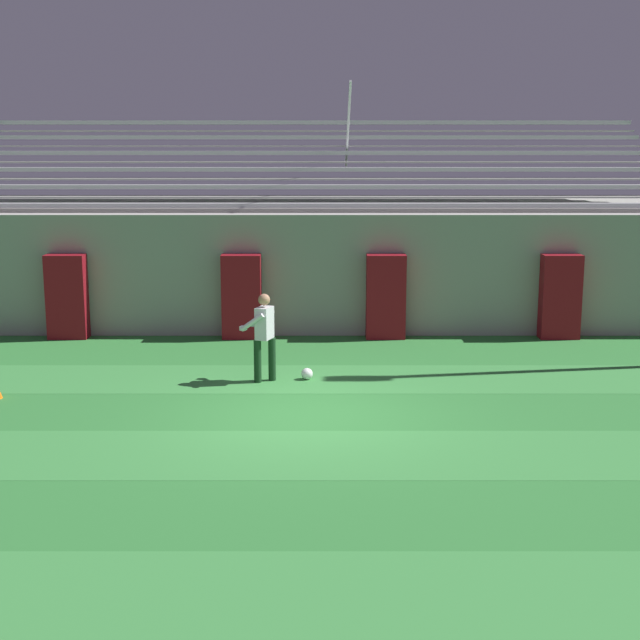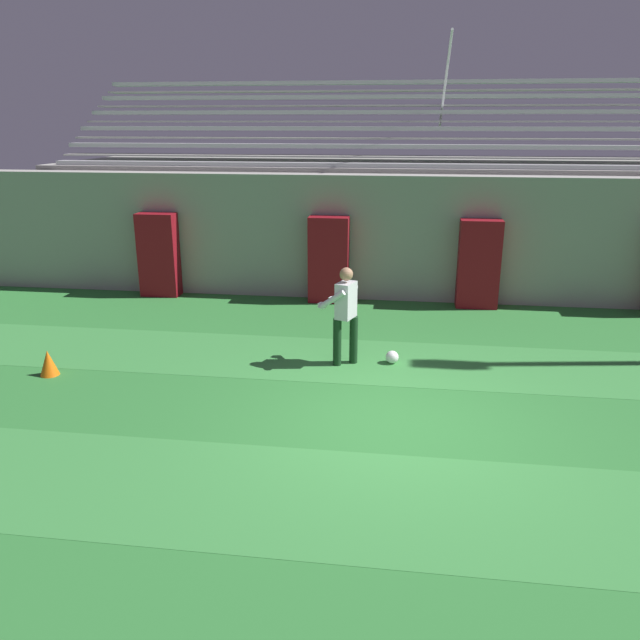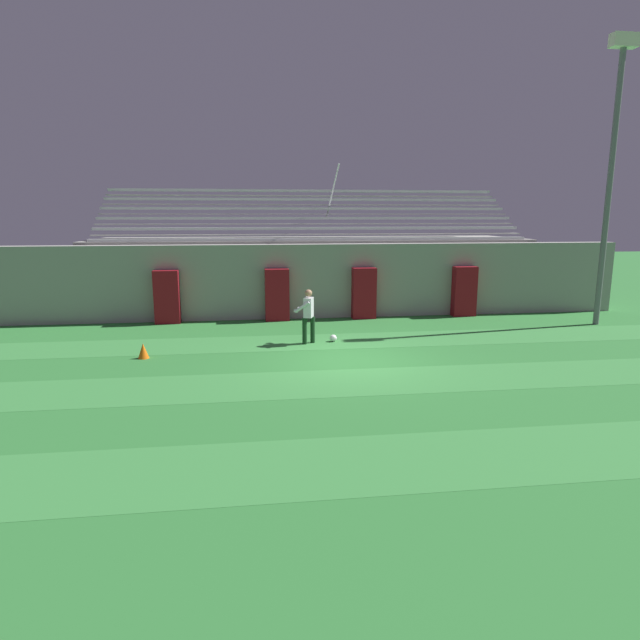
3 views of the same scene
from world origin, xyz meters
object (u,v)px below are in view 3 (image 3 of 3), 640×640
padding_pillar_gate_left (277,295)px  traffic_cone (143,351)px  padding_pillar_far_right (464,291)px  goalkeeper (308,313)px  floodlight_pole (613,152)px  soccer_ball (333,338)px  padding_pillar_far_left (167,297)px  padding_pillar_gate_right (364,293)px

padding_pillar_gate_left → traffic_cone: bearing=-128.6°
padding_pillar_far_right → goalkeeper: bearing=-149.9°
padding_pillar_far_right → traffic_cone: (-11.21, -4.93, -0.75)m
floodlight_pole → soccer_ball: 11.54m
traffic_cone → padding_pillar_far_left: bearing=90.4°
goalkeeper → padding_pillar_far_right: bearing=30.1°
padding_pillar_gate_left → goalkeeper: bearing=-79.0°
padding_pillar_far_right → goalkeeper: (-6.53, -3.79, -0.01)m
padding_pillar_gate_left → padding_pillar_gate_right: bearing=0.0°
padding_pillar_gate_left → padding_pillar_gate_right: same height
padding_pillar_gate_left → padding_pillar_gate_right: size_ratio=1.00×
padding_pillar_gate_left → padding_pillar_far_left: bearing=180.0°
padding_pillar_gate_right → soccer_ball: padding_pillar_gate_right is taller
goalkeeper → floodlight_pole: bearing=8.4°
padding_pillar_gate_right → goalkeeper: size_ratio=1.15×
soccer_ball → floodlight_pole: bearing=8.3°
padding_pillar_gate_left → padding_pillar_far_right: (7.27, 0.00, 0.00)m
soccer_ball → padding_pillar_gate_left: bearing=112.8°
padding_pillar_far_right → goalkeeper: 7.55m
floodlight_pole → goalkeeper: (-10.63, -1.57, -5.03)m
padding_pillar_gate_right → floodlight_pole: bearing=-15.4°
padding_pillar_far_left → padding_pillar_far_right: size_ratio=1.00×
traffic_cone → soccer_ball: bearing=13.1°
floodlight_pole → traffic_cone: bearing=-170.0°
goalkeeper → soccer_ball: goalkeeper is taller
padding_pillar_gate_right → floodlight_pole: size_ratio=0.20×
padding_pillar_gate_right → padding_pillar_far_left: bearing=180.0°
padding_pillar_far_left → floodlight_pole: 16.31m
padding_pillar_far_left → floodlight_pole: (15.35, -2.22, 5.02)m
soccer_ball → goalkeeper: bearing=-170.9°
padding_pillar_gate_right → padding_pillar_far_right: size_ratio=1.00×
padding_pillar_far_right → goalkeeper: size_ratio=1.15×
padding_pillar_far_left → goalkeeper: bearing=-38.8°
padding_pillar_far_right → padding_pillar_gate_right: bearing=180.0°
padding_pillar_gate_right → soccer_ball: bearing=-115.5°
padding_pillar_gate_right → floodlight_pole: (8.08, -2.22, 5.02)m
padding_pillar_gate_left → padding_pillar_far_right: 7.27m
padding_pillar_far_right → padding_pillar_gate_left: bearing=180.0°
padding_pillar_gate_left → soccer_ball: size_ratio=8.76×
padding_pillar_gate_right → traffic_cone: bearing=-145.7°
floodlight_pole → soccer_ball: bearing=-171.7°
padding_pillar_gate_right → goalkeeper: bearing=-123.9°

